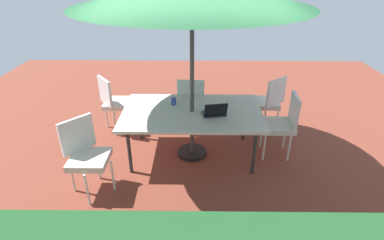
{
  "coord_description": "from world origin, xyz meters",
  "views": [
    {
      "loc": [
        -0.05,
        3.95,
        2.65
      ],
      "look_at": [
        0.0,
        0.0,
        0.59
      ],
      "focal_mm": 28.54,
      "sensor_mm": 36.0,
      "label": 1
    }
  ],
  "objects_px": {
    "dining_table": "(192,114)",
    "cup": "(174,101)",
    "chair_south": "(191,101)",
    "laptop": "(215,112)",
    "chair_northeast": "(86,153)",
    "chair_southeast": "(115,101)",
    "chair_southwest": "(268,101)",
    "chair_west": "(282,122)"
  },
  "relations": [
    {
      "from": "chair_southwest",
      "to": "laptop",
      "type": "height_order",
      "value": "chair_southwest"
    },
    {
      "from": "chair_southeast",
      "to": "dining_table",
      "type": "bearing_deg",
      "value": -157.95
    },
    {
      "from": "laptop",
      "to": "cup",
      "type": "xyz_separation_m",
      "value": [
        0.59,
        -0.36,
        0.01
      ]
    },
    {
      "from": "chair_west",
      "to": "cup",
      "type": "distance_m",
      "value": 1.63
    },
    {
      "from": "chair_southwest",
      "to": "chair_west",
      "type": "distance_m",
      "value": 0.78
    },
    {
      "from": "dining_table",
      "to": "chair_west",
      "type": "xyz_separation_m",
      "value": [
        -1.32,
        -0.02,
        -0.14
      ]
    },
    {
      "from": "chair_northeast",
      "to": "chair_south",
      "type": "bearing_deg",
      "value": 3.83
    },
    {
      "from": "chair_southwest",
      "to": "chair_southeast",
      "type": "height_order",
      "value": "same"
    },
    {
      "from": "chair_northeast",
      "to": "chair_west",
      "type": "relative_size",
      "value": 1.0
    },
    {
      "from": "laptop",
      "to": "chair_southwest",
      "type": "bearing_deg",
      "value": -145.97
    },
    {
      "from": "chair_southeast",
      "to": "chair_northeast",
      "type": "bearing_deg",
      "value": 143.1
    },
    {
      "from": "chair_southwest",
      "to": "cup",
      "type": "distance_m",
      "value": 1.68
    },
    {
      "from": "chair_southeast",
      "to": "chair_west",
      "type": "bearing_deg",
      "value": -143.43
    },
    {
      "from": "chair_southwest",
      "to": "chair_southeast",
      "type": "relative_size",
      "value": 1.0
    },
    {
      "from": "chair_southwest",
      "to": "chair_west",
      "type": "height_order",
      "value": "same"
    },
    {
      "from": "chair_south",
      "to": "dining_table",
      "type": "bearing_deg",
      "value": 94.49
    },
    {
      "from": "chair_southwest",
      "to": "chair_west",
      "type": "relative_size",
      "value": 1.0
    },
    {
      "from": "chair_northeast",
      "to": "chair_southeast",
      "type": "height_order",
      "value": "same"
    },
    {
      "from": "dining_table",
      "to": "cup",
      "type": "height_order",
      "value": "cup"
    },
    {
      "from": "dining_table",
      "to": "laptop",
      "type": "height_order",
      "value": "laptop"
    },
    {
      "from": "chair_northeast",
      "to": "cup",
      "type": "distance_m",
      "value": 1.48
    },
    {
      "from": "dining_table",
      "to": "laptop",
      "type": "relative_size",
      "value": 5.57
    },
    {
      "from": "chair_southeast",
      "to": "chair_southwest",
      "type": "bearing_deg",
      "value": -126.92
    },
    {
      "from": "chair_southeast",
      "to": "cup",
      "type": "xyz_separation_m",
      "value": [
        -1.04,
        0.56,
        0.24
      ]
    },
    {
      "from": "chair_northeast",
      "to": "laptop",
      "type": "distance_m",
      "value": 1.77
    },
    {
      "from": "cup",
      "to": "chair_southeast",
      "type": "bearing_deg",
      "value": -28.06
    },
    {
      "from": "chair_southwest",
      "to": "laptop",
      "type": "bearing_deg",
      "value": 5.19
    },
    {
      "from": "chair_south",
      "to": "chair_southwest",
      "type": "bearing_deg",
      "value": -175.44
    },
    {
      "from": "dining_table",
      "to": "chair_south",
      "type": "height_order",
      "value": "chair_south"
    },
    {
      "from": "chair_northeast",
      "to": "chair_southwest",
      "type": "distance_m",
      "value": 3.05
    },
    {
      "from": "chair_northeast",
      "to": "chair_southeast",
      "type": "relative_size",
      "value": 1.0
    },
    {
      "from": "chair_south",
      "to": "laptop",
      "type": "relative_size",
      "value": 2.73
    },
    {
      "from": "laptop",
      "to": "chair_south",
      "type": "bearing_deg",
      "value": -80.2
    },
    {
      "from": "chair_west",
      "to": "chair_southeast",
      "type": "distance_m",
      "value": 2.74
    },
    {
      "from": "chair_southeast",
      "to": "laptop",
      "type": "xyz_separation_m",
      "value": [
        -1.63,
        0.91,
        0.23
      ]
    },
    {
      "from": "dining_table",
      "to": "chair_northeast",
      "type": "xyz_separation_m",
      "value": [
        1.3,
        0.82,
        -0.14
      ]
    },
    {
      "from": "chair_west",
      "to": "chair_northeast",
      "type": "bearing_deg",
      "value": -68.07
    },
    {
      "from": "dining_table",
      "to": "laptop",
      "type": "xyz_separation_m",
      "value": [
        -0.32,
        0.14,
        0.09
      ]
    },
    {
      "from": "chair_northeast",
      "to": "cup",
      "type": "height_order",
      "value": "chair_northeast"
    },
    {
      "from": "dining_table",
      "to": "chair_southeast",
      "type": "relative_size",
      "value": 2.04
    },
    {
      "from": "chair_south",
      "to": "chair_southeast",
      "type": "bearing_deg",
      "value": 2.76
    },
    {
      "from": "chair_west",
      "to": "laptop",
      "type": "height_order",
      "value": "chair_west"
    }
  ]
}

